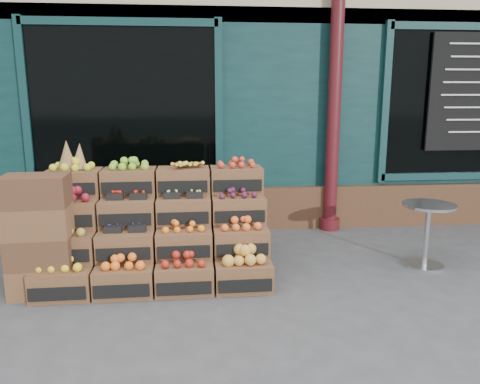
{
  "coord_description": "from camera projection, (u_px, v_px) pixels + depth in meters",
  "views": [
    {
      "loc": [
        -0.65,
        -4.21,
        1.9
      ],
      "look_at": [
        -0.2,
        0.7,
        0.85
      ],
      "focal_mm": 35.0,
      "sensor_mm": 36.0,
      "label": 1
    }
  ],
  "objects": [
    {
      "name": "bistro_table",
      "position": [
        427.0,
        228.0,
        5.13
      ],
      "size": [
        0.57,
        0.57,
        0.72
      ],
      "rotation": [
        0.0,
        0.0,
        -0.2
      ],
      "color": "#B8BABF",
      "rests_on": "ground"
    },
    {
      "name": "spare_crates",
      "position": [
        40.0,
        236.0,
        4.39
      ],
      "size": [
        0.6,
        0.43,
        1.16
      ],
      "rotation": [
        0.0,
        0.0,
        0.05
      ],
      "color": "brown",
      "rests_on": "ground"
    },
    {
      "name": "shop_facade",
      "position": [
        229.0,
        66.0,
        9.03
      ],
      "size": [
        12.0,
        6.24,
        4.8
      ],
      "color": "#0D2D2D",
      "rests_on": "ground"
    },
    {
      "name": "ground",
      "position": [
        267.0,
        292.0,
        4.55
      ],
      "size": [
        60.0,
        60.0,
        0.0
      ],
      "primitive_type": "plane",
      "color": "#434345",
      "rests_on": "ground"
    },
    {
      "name": "crate_display",
      "position": [
        156.0,
        235.0,
        4.9
      ],
      "size": [
        2.29,
        1.14,
        1.42
      ],
      "rotation": [
        0.0,
        0.0,
        0.01
      ],
      "color": "brown",
      "rests_on": "ground"
    },
    {
      "name": "shopkeeper",
      "position": [
        122.0,
        158.0,
        7.02
      ],
      "size": [
        0.79,
        0.64,
        1.88
      ],
      "primitive_type": "imported",
      "rotation": [
        0.0,
        0.0,
        2.84
      ],
      "color": "#185725",
      "rests_on": "ground"
    }
  ]
}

